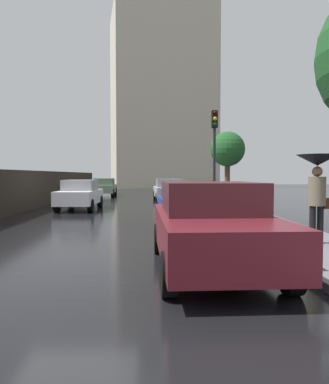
{
  "coord_description": "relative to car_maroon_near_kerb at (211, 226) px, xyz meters",
  "views": [
    {
      "loc": [
        1.51,
        -7.57,
        1.67
      ],
      "look_at": [
        1.99,
        4.69,
        1.12
      ],
      "focal_mm": 35.24,
      "sensor_mm": 36.0,
      "label": 1
    }
  ],
  "objects": [
    {
      "name": "sidewalk_strip",
      "position": [
        2.51,
        1.0,
        -0.71
      ],
      "size": [
        2.2,
        60.0,
        0.14
      ],
      "primitive_type": "cube",
      "color": "slate",
      "rests_on": "ground"
    },
    {
      "name": "car_white_behind_camera",
      "position": [
        -4.44,
        11.68,
        -0.04
      ],
      "size": [
        1.81,
        4.01,
        1.44
      ],
      "rotation": [
        0.0,
        0.0,
        3.11
      ],
      "color": "silver",
      "rests_on": "ground"
    },
    {
      "name": "ground",
      "position": [
        -2.59,
        1.0,
        -0.78
      ],
      "size": [
        120.0,
        120.0,
        0.0
      ],
      "primitive_type": "plane",
      "color": "black"
    },
    {
      "name": "car_blue_far_lane",
      "position": [
        0.09,
        5.87,
        -0.04
      ],
      "size": [
        1.86,
        3.95,
        1.43
      ],
      "rotation": [
        0.0,
        0.0,
        0.04
      ],
      "color": "navy",
      "rests_on": "ground"
    },
    {
      "name": "traffic_light",
      "position": [
        1.76,
        9.96,
        2.38
      ],
      "size": [
        0.26,
        0.39,
        4.35
      ],
      "color": "black",
      "rests_on": "sidewalk_strip"
    },
    {
      "name": "car_maroon_near_kerb",
      "position": [
        0.0,
        0.0,
        0.0
      ],
      "size": [
        1.99,
        4.47,
        1.54
      ],
      "rotation": [
        0.0,
        0.0,
        0.02
      ],
      "color": "maroon",
      "rests_on": "ground"
    },
    {
      "name": "street_tree_near",
      "position": [
        4.41,
        19.95,
        2.68
      ],
      "size": [
        2.47,
        2.47,
        4.75
      ],
      "color": "#4C3823",
      "rests_on": "ground"
    },
    {
      "name": "car_silver_mid_road",
      "position": [
        0.16,
        17.08,
        -0.03
      ],
      "size": [
        2.05,
        4.24,
        1.43
      ],
      "rotation": [
        0.0,
        0.0,
        0.04
      ],
      "color": "#B2B5BA",
      "rests_on": "ground"
    },
    {
      "name": "pedestrian_with_umbrella_near",
      "position": [
        2.64,
        1.67,
        0.88
      ],
      "size": [
        0.91,
        0.91,
        1.98
      ],
      "rotation": [
        0.0,
        0.0,
        0.06
      ],
      "color": "black",
      "rests_on": "sidewalk_strip"
    },
    {
      "name": "car_green_far_ahead",
      "position": [
        -4.6,
        22.62,
        -0.03
      ],
      "size": [
        1.76,
        4.1,
        1.42
      ],
      "rotation": [
        0.0,
        0.0,
        3.16
      ],
      "color": "slate",
      "rests_on": "ground"
    },
    {
      "name": "distant_tower",
      "position": [
        0.44,
        44.55,
        10.9
      ],
      "size": [
        14.46,
        13.0,
        23.36
      ],
      "color": "beige",
      "rests_on": "ground"
    }
  ]
}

